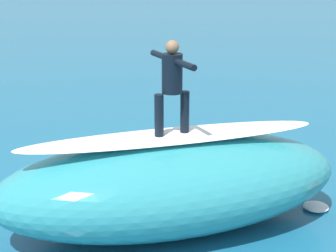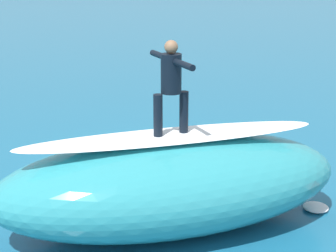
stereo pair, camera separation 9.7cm
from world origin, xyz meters
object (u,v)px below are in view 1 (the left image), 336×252
at_px(surfboard_riding, 172,136).
at_px(surfer_paddling, 167,148).
at_px(surfboard_paddling, 165,152).
at_px(surfer_riding, 172,81).

xyz_separation_m(surfboard_riding, surfer_paddling, (0.24, -3.84, -1.60)).
bearing_deg(surfboard_paddling, surfer_riding, 154.16).
xyz_separation_m(surfer_riding, surfboard_paddling, (0.30, -3.95, -2.77)).
height_order(surfer_riding, surfboard_paddling, surfer_riding).
relative_size(surfer_riding, surfboard_paddling, 0.74).
bearing_deg(surfboard_paddling, surfer_paddling, -180.00).
xyz_separation_m(surfboard_riding, surfboard_paddling, (0.30, -3.95, -1.76)).
distance_m(surfboard_paddling, surfer_paddling, 0.20).
height_order(surfer_riding, surfer_paddling, surfer_riding).
height_order(surfboard_paddling, surfer_paddling, surfer_paddling).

